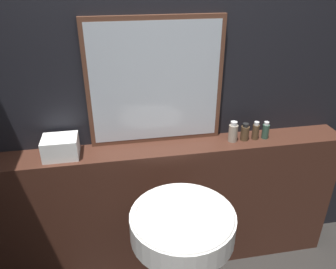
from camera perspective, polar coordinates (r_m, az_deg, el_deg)
The scene contains 9 objects.
wall_back at distance 1.94m, azimuth -0.90°, elevation 8.31°, with size 8.00×0.06×2.50m.
vanity_counter at distance 2.22m, azimuth -0.14°, elevation -12.57°, with size 2.25×0.22×0.92m.
pedestal_sink at distance 1.80m, azimuth 2.39°, elevation -20.69°, with size 0.51×0.51×0.85m.
mirror at distance 1.88m, azimuth -2.19°, elevation 8.91°, with size 0.78×0.03×0.74m.
towel_stack at distance 1.93m, azimuth -18.19°, elevation -2.09°, with size 0.19×0.16×0.12m.
shampoo_bottle at distance 2.03m, azimuth 11.28°, elevation 0.40°, with size 0.06×0.06×0.13m.
conditioner_bottle at distance 2.06m, azimuth 13.25°, elevation 0.36°, with size 0.05×0.05×0.11m.
lotion_bottle at distance 2.09m, azimuth 15.02°, elevation 0.57°, with size 0.04×0.04×0.12m.
body_wash_bottle at distance 2.11m, azimuth 16.63°, elevation 0.65°, with size 0.04×0.04×0.11m.
Camera 1 is at (-0.30, -0.40, 1.89)m, focal length 35.00 mm.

